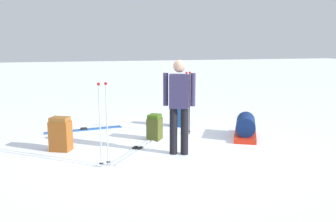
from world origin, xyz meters
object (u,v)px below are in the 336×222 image
Objects in this scene: ski_poles_planted_far at (103,121)px; gear_sled at (246,127)px; skier_standing at (179,102)px; ski_poles_planted_near at (188,100)px; ski_pair_near at (84,130)px; backpack_large_dark at (179,114)px; backpack_small_spare at (61,134)px; backpack_bright at (155,127)px; ski_pair_far at (137,149)px.

ski_poles_planted_far reaches higher than gear_sled.
ski_poles_planted_near is (-0.69, -1.33, -0.19)m from skier_standing.
backpack_large_dark is at bearing 172.10° from ski_pair_near.
gear_sled is at bearing 124.46° from backpack_large_dark.
backpack_small_spare reaches higher than gear_sled.
backpack_bright is at bearing -132.47° from ski_poles_planted_far.
backpack_small_spare is at bearing -15.69° from ski_pair_far.
skier_standing is at bearing 62.53° from ski_poles_planted_near.
ski_pair_far is 2.17m from backpack_large_dark.
ski_poles_planted_near is at bearing -170.91° from backpack_small_spare.
backpack_bright is at bearing -83.14° from skier_standing.
backpack_bright is at bearing -130.63° from ski_pair_far.
ski_poles_planted_far is at bearing 46.13° from ski_pair_far.
ski_poles_planted_far is (0.72, 0.75, 0.75)m from ski_pair_far.
ski_poles_planted_near is 1.01× the size of ski_poles_planted_far.
ski_poles_planted_near reaches higher than backpack_small_spare.
backpack_small_spare is at bearing -60.38° from ski_poles_planted_far.
ski_pair_far is 3.12× the size of backpack_bright.
backpack_bright is 0.39× the size of ski_poles_planted_far.
backpack_large_dark reaches higher than backpack_bright.
ski_poles_planted_near is at bearing -165.30° from backpack_bright.
skier_standing is 2.68× the size of backpack_large_dark.
skier_standing is at bearing 96.86° from backpack_bright.
ski_pair_near is 2.28m from backpack_large_dark.
ski_poles_planted_near is (-0.83, -0.22, 0.51)m from backpack_bright.
ski_pair_far is at bearing 48.58° from backpack_large_dark.
ski_poles_planted_near is 2.60m from ski_poles_planted_far.
ski_pair_near is (1.47, -2.43, -0.94)m from skier_standing.
backpack_large_dark is at bearing -156.30° from backpack_small_spare.
ski_pair_near is 1.28× the size of ski_poles_planted_near.
ski_poles_planted_far is (-0.09, 2.68, 0.75)m from ski_pair_near.
ski_pair_far is 0.83m from backpack_bright.
backpack_large_dark is 1.19× the size of backpack_bright.
skier_standing is at bearing 20.91° from gear_sled.
skier_standing is 1.02× the size of ski_pair_far.
backpack_large_dark is (-2.24, 0.31, 0.30)m from ski_pair_near.
skier_standing is 1.37× the size of gear_sled.
backpack_bright is 0.99m from ski_poles_planted_near.
skier_standing is at bearing 141.92° from ski_pair_far.
ski_pair_near is at bearing -88.00° from ski_poles_planted_far.
ski_poles_planted_near is at bearing -148.61° from ski_pair_far.
backpack_large_dark is 1.76m from gear_sled.
ski_pair_near is at bearing -7.90° from backpack_large_dark.
skier_standing is 0.96× the size of ski_pair_near.
ski_poles_planted_far is (-0.65, 1.14, 0.45)m from backpack_small_spare.
ski_pair_near is 2.78× the size of backpack_small_spare.
ski_pair_near is at bearing -28.54° from gear_sled.
skier_standing is 1.22× the size of ski_poles_planted_near.
backpack_bright is 0.43× the size of gear_sled.
backpack_large_dark is 0.46× the size of ski_poles_planted_near.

